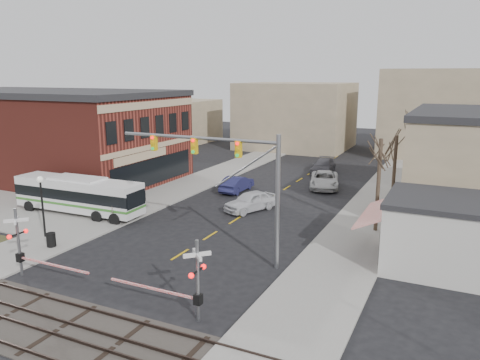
% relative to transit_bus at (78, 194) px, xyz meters
% --- Properties ---
extents(ground, '(160.00, 160.00, 0.00)m').
position_rel_transit_bus_xyz_m(ground, '(12.31, -6.00, -1.68)').
color(ground, black).
rests_on(ground, ground).
extents(sidewalk_west, '(5.00, 60.00, 0.12)m').
position_rel_transit_bus_xyz_m(sidewalk_west, '(2.81, 14.00, -1.62)').
color(sidewalk_west, gray).
rests_on(sidewalk_west, ground).
extents(sidewalk_east, '(5.00, 60.00, 0.12)m').
position_rel_transit_bus_xyz_m(sidewalk_east, '(21.81, 14.00, -1.62)').
color(sidewalk_east, gray).
rests_on(sidewalk_east, ground).
extents(ballast_strip, '(160.00, 5.00, 0.06)m').
position_rel_transit_bus_xyz_m(ballast_strip, '(12.31, -14.00, -1.65)').
color(ballast_strip, '#332D28').
rests_on(ballast_strip, ground).
extents(rail_tracks, '(160.00, 3.91, 0.14)m').
position_rel_transit_bus_xyz_m(rail_tracks, '(12.31, -14.00, -1.56)').
color(rail_tracks, '#2D231E').
rests_on(rail_tracks, ground).
extents(brick_building, '(30.40, 15.40, 9.60)m').
position_rel_transit_bus_xyz_m(brick_building, '(-14.68, 10.00, 3.13)').
color(brick_building, maroon).
rests_on(brick_building, ground).
extents(awning_shop, '(9.74, 6.20, 4.30)m').
position_rel_transit_bus_xyz_m(awning_shop, '(28.28, 1.00, 0.49)').
color(awning_shop, beige).
rests_on(awning_shop, ground).
extents(tree_east_a, '(0.28, 0.28, 6.75)m').
position_rel_transit_bus_xyz_m(tree_east_a, '(22.81, 6.00, 1.82)').
color(tree_east_a, '#382B21').
rests_on(tree_east_a, sidewalk_east).
extents(tree_east_b, '(0.28, 0.28, 6.30)m').
position_rel_transit_bus_xyz_m(tree_east_b, '(23.11, 12.00, 1.59)').
color(tree_east_b, '#382B21').
rests_on(tree_east_b, sidewalk_east).
extents(tree_east_c, '(0.28, 0.28, 7.20)m').
position_rel_transit_bus_xyz_m(tree_east_c, '(23.31, 20.00, 2.04)').
color(tree_east_c, '#382B21').
rests_on(tree_east_c, sidewalk_east).
extents(transit_bus, '(11.51, 2.84, 2.95)m').
position_rel_transit_bus_xyz_m(transit_bus, '(0.00, 0.00, 0.00)').
color(transit_bus, silver).
rests_on(transit_bus, ground).
extents(traffic_signal_mast, '(10.88, 0.30, 8.00)m').
position_rel_transit_bus_xyz_m(traffic_signal_mast, '(15.70, -3.30, 4.11)').
color(traffic_signal_mast, gray).
rests_on(traffic_signal_mast, ground).
extents(rr_crossing_west, '(5.60, 1.36, 4.00)m').
position_rel_transit_bus_xyz_m(rr_crossing_west, '(6.25, -10.57, 0.29)').
color(rr_crossing_west, gray).
rests_on(rr_crossing_west, ground).
extents(rr_crossing_east, '(5.60, 1.36, 4.00)m').
position_rel_transit_bus_xyz_m(rr_crossing_east, '(17.15, -10.60, 0.29)').
color(rr_crossing_east, gray).
rests_on(rr_crossing_east, ground).
extents(street_lamp, '(0.44, 0.44, 4.35)m').
position_rel_transit_bus_xyz_m(street_lamp, '(2.06, -5.45, 1.55)').
color(street_lamp, black).
rests_on(street_lamp, sidewalk_west).
extents(trash_bin, '(0.60, 0.60, 0.93)m').
position_rel_transit_bus_xyz_m(trash_bin, '(3.99, -6.67, -1.09)').
color(trash_bin, black).
rests_on(trash_bin, sidewalk_west).
extents(car_a, '(3.77, 5.24, 1.66)m').
position_rel_transit_bus_xyz_m(car_a, '(12.31, 7.01, -0.85)').
color(car_a, silver).
rests_on(car_a, ground).
extents(car_b, '(1.68, 4.75, 1.56)m').
position_rel_transit_bus_xyz_m(car_b, '(8.37, 12.46, -0.90)').
color(car_b, '#1B1C45').
rests_on(car_b, ground).
extents(car_c, '(4.14, 6.43, 1.65)m').
position_rel_transit_bus_xyz_m(car_c, '(15.72, 17.66, -0.85)').
color(car_c, silver).
rests_on(car_c, ground).
extents(car_d, '(2.72, 5.72, 1.61)m').
position_rel_transit_bus_xyz_m(car_d, '(13.64, 24.65, -0.87)').
color(car_d, '#47464B').
rests_on(car_d, ground).
extents(pedestrian_near, '(0.58, 0.75, 1.83)m').
position_rel_transit_bus_xyz_m(pedestrian_near, '(4.50, -0.92, -0.64)').
color(pedestrian_near, '#645B50').
rests_on(pedestrian_near, sidewalk_west).
extents(pedestrian_far, '(1.03, 1.02, 1.68)m').
position_rel_transit_bus_xyz_m(pedestrian_far, '(1.98, 1.48, -0.72)').
color(pedestrian_far, '#373D61').
rests_on(pedestrian_far, sidewalk_west).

